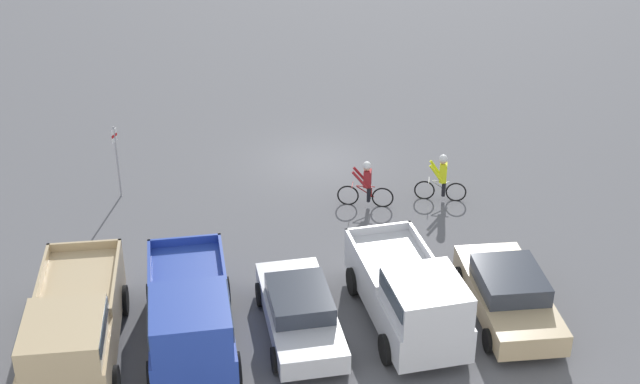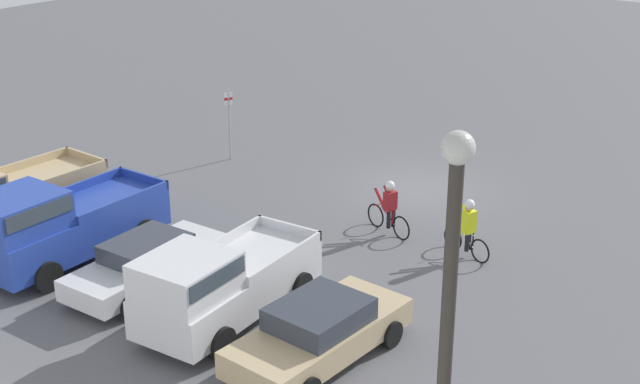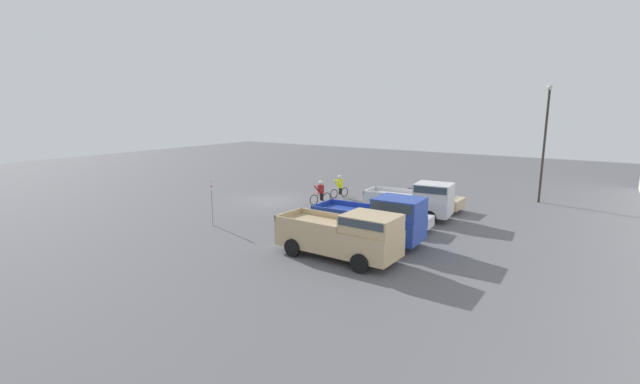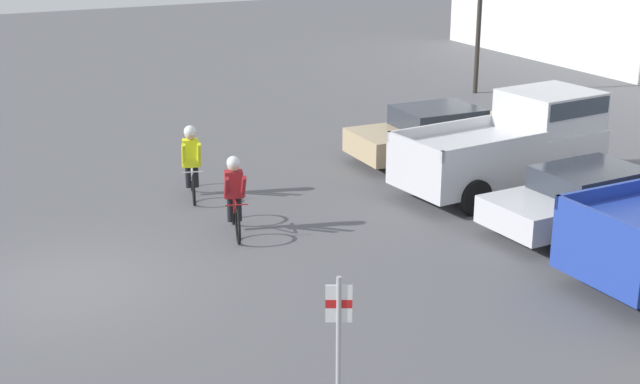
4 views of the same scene
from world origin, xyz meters
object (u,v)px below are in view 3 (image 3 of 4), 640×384
object	(u,v)px
sedan_0	(427,198)
sedan_1	(389,216)
pickup_truck_1	(377,219)
cyclist_0	(321,192)
cyclist_1	(340,186)
pickup_truck_2	(345,234)
pickup_truck_0	(416,200)
lamppost	(545,136)
fire_lane_sign	(212,199)

from	to	relation	value
sedan_0	sedan_1	world-z (taller)	sedan_0
pickup_truck_1	cyclist_0	distance (m)	9.22
cyclist_1	sedan_0	bearing A→B (deg)	90.15
pickup_truck_1	pickup_truck_2	distance (m)	2.82
cyclist_0	pickup_truck_0	bearing A→B (deg)	88.41
sedan_0	sedan_1	bearing A→B (deg)	-0.67
sedan_0	pickup_truck_2	bearing A→B (deg)	2.19
sedan_0	cyclist_1	distance (m)	6.64
pickup_truck_1	lamppost	distance (m)	15.95
sedan_0	pickup_truck_0	bearing A→B (deg)	6.21
cyclist_1	lamppost	distance (m)	14.45
pickup_truck_0	pickup_truck_1	distance (m)	5.64
pickup_truck_0	lamppost	xyz separation A→B (m)	(-9.03, 5.52, 3.48)
pickup_truck_2	cyclist_0	distance (m)	11.14
cyclist_1	lamppost	world-z (taller)	lamppost
sedan_1	lamppost	world-z (taller)	lamppost
pickup_truck_0	cyclist_0	size ratio (longest dim) A/B	2.87
sedan_0	lamppost	distance (m)	9.41
pickup_truck_2	lamppost	distance (m)	18.62
lamppost	pickup_truck_2	bearing A→B (deg)	-17.14
pickup_truck_2	lamppost	size ratio (longest dim) A/B	0.69
fire_lane_sign	lamppost	bearing A→B (deg)	139.72
sedan_1	pickup_truck_1	bearing A→B (deg)	12.26
sedan_0	pickup_truck_1	bearing A→B (deg)	3.69
fire_lane_sign	lamppost	xyz separation A→B (m)	(-16.88, 14.31, 3.07)
pickup_truck_0	sedan_0	bearing A→B (deg)	-173.79
sedan_0	cyclist_0	size ratio (longest dim) A/B	2.54
pickup_truck_2	pickup_truck_1	bearing A→B (deg)	177.72
fire_lane_sign	pickup_truck_2	bearing A→B (deg)	86.13
pickup_truck_2	fire_lane_sign	xyz separation A→B (m)	(-0.60, -8.91, 0.41)
pickup_truck_0	pickup_truck_1	xyz separation A→B (m)	(5.63, 0.24, 0.09)
sedan_1	cyclist_0	bearing A→B (deg)	-114.87
pickup_truck_1	fire_lane_sign	size ratio (longest dim) A/B	2.11
sedan_1	pickup_truck_2	world-z (taller)	pickup_truck_2
pickup_truck_2	sedan_0	bearing A→B (deg)	-177.81
pickup_truck_0	cyclist_0	distance (m)	6.91
sedan_1	pickup_truck_2	distance (m)	5.65
fire_lane_sign	pickup_truck_1	bearing A→B (deg)	103.79
sedan_0	sedan_1	distance (m)	5.60
pickup_truck_1	lamppost	bearing A→B (deg)	160.20
sedan_0	pickup_truck_2	distance (m)	11.22
sedan_1	cyclist_0	world-z (taller)	cyclist_0
cyclist_0	lamppost	world-z (taller)	lamppost
sedan_1	pickup_truck_1	world-z (taller)	pickup_truck_1
pickup_truck_2	cyclist_0	size ratio (longest dim) A/B	3.05
pickup_truck_1	cyclist_0	world-z (taller)	pickup_truck_1
sedan_0	fire_lane_sign	xyz separation A→B (m)	(10.60, -8.49, 0.84)
pickup_truck_0	cyclist_0	world-z (taller)	pickup_truck_0
pickup_truck_1	sedan_0	bearing A→B (deg)	-176.31
sedan_0	pickup_truck_1	world-z (taller)	pickup_truck_1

